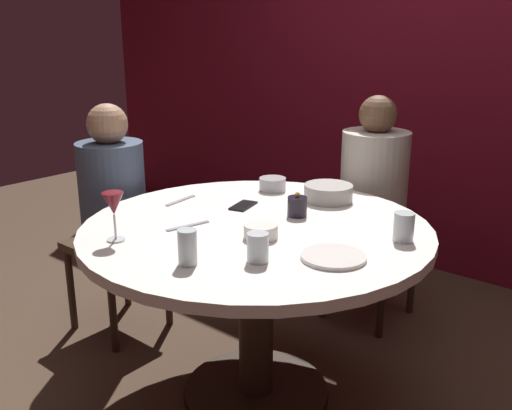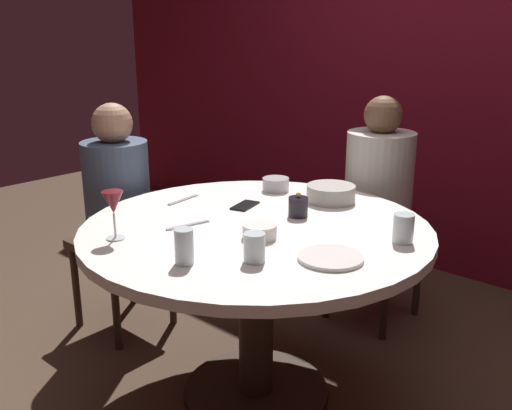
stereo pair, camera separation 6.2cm
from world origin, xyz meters
name	(u,v)px [view 1 (the left image)]	position (x,y,z in m)	size (l,w,h in m)	color
ground_plane	(256,394)	(0.00, 0.00, 0.00)	(8.00, 8.00, 0.00)	#4C3828
back_wall	(453,58)	(0.00, 1.78, 1.30)	(6.00, 0.10, 2.60)	maroon
dining_table	(256,263)	(0.00, 0.00, 0.59)	(1.33, 1.33, 0.75)	white
seated_diner_left	(113,194)	(-0.90, 0.00, 0.71)	(0.40, 0.40, 1.14)	#3F2D1E
seated_diner_back	(374,185)	(0.00, 0.92, 0.72)	(0.40, 0.40, 1.16)	#3F2D1E
candle_holder	(297,206)	(0.05, 0.19, 0.79)	(0.08, 0.08, 0.10)	black
wine_glass	(113,206)	(-0.27, -0.44, 0.88)	(0.08, 0.08, 0.18)	silver
dinner_plate	(333,257)	(0.41, -0.09, 0.76)	(0.22, 0.22, 0.01)	silver
cell_phone	(243,206)	(-0.19, 0.15, 0.75)	(0.07, 0.14, 0.01)	black
bowl_serving_large	(273,184)	(-0.26, 0.42, 0.78)	(0.12, 0.12, 0.06)	#B7B7BC
bowl_salad_center	(261,231)	(0.10, -0.10, 0.77)	(0.12, 0.12, 0.05)	silver
bowl_small_white	(328,193)	(0.03, 0.45, 0.78)	(0.21, 0.21, 0.07)	#B2ADA3
cup_near_candle	(187,247)	(0.08, -0.43, 0.81)	(0.06, 0.06, 0.12)	silver
cup_by_left_diner	(404,227)	(0.51, 0.20, 0.80)	(0.07, 0.07, 0.10)	silver
cup_by_right_diner	(258,247)	(0.23, -0.27, 0.80)	(0.07, 0.07, 0.10)	silver
fork_near_plate	(181,200)	(-0.45, 0.03, 0.75)	(0.02, 0.18, 0.01)	#B7B7BC
knife_near_plate	(188,226)	(-0.19, -0.18, 0.75)	(0.02, 0.18, 0.01)	#B7B7BC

